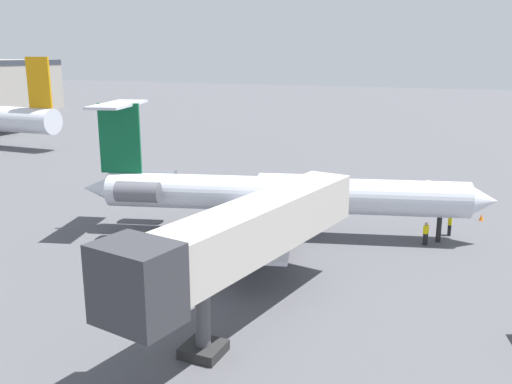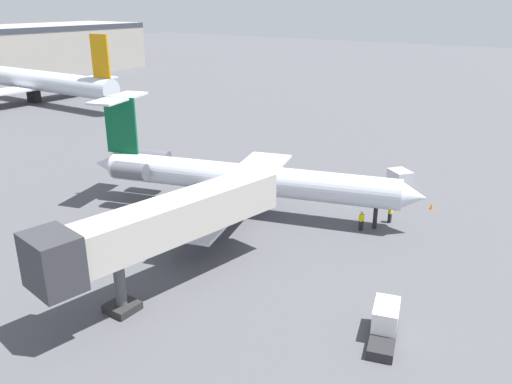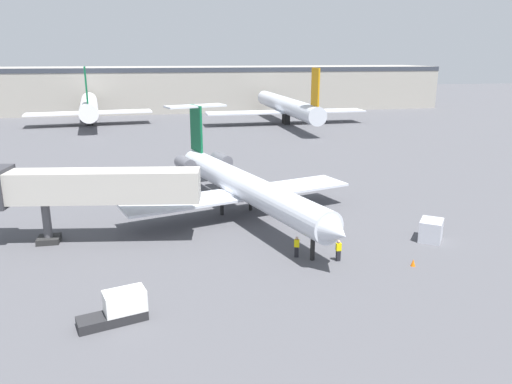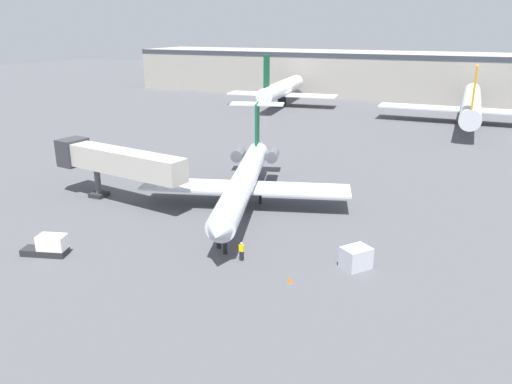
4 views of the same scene
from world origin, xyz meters
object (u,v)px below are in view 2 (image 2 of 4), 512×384
at_px(ground_crew_marshaller, 390,213).
at_px(traffic_cone_near, 432,206).
at_px(baggage_tug_lead, 385,324).
at_px(parked_airliner_west_mid, 32,80).
at_px(regional_jet, 236,177).
at_px(cargo_container_uld, 400,179).
at_px(jet_bridge, 154,227).
at_px(ground_crew_loader, 361,221).

xyz_separation_m(ground_crew_marshaller, traffic_cone_near, (5.18, -2.07, -0.58)).
distance_m(baggage_tug_lead, parked_airliner_west_mid, 87.93).
bearing_deg(baggage_tug_lead, ground_crew_marshaller, 19.93).
distance_m(ground_crew_marshaller, traffic_cone_near, 5.61).
xyz_separation_m(baggage_tug_lead, traffic_cone_near, (21.14, 3.71, -0.56)).
distance_m(regional_jet, ground_crew_marshaller, 13.87).
relative_size(cargo_container_uld, traffic_cone_near, 5.25).
bearing_deg(ground_crew_marshaller, regional_jet, 113.33).
height_order(jet_bridge, ground_crew_marshaller, jet_bridge).
distance_m(regional_jet, baggage_tug_lead, 21.29).
distance_m(cargo_container_uld, traffic_cone_near, 6.24).
bearing_deg(traffic_cone_near, parked_airliner_west_mid, 81.85).
bearing_deg(ground_crew_loader, ground_crew_marshaller, -25.31).
relative_size(ground_crew_marshaller, traffic_cone_near, 3.07).
relative_size(ground_crew_loader, baggage_tug_lead, 0.40).
xyz_separation_m(jet_bridge, ground_crew_loader, (16.95, -6.83, -3.95)).
distance_m(ground_crew_loader, parked_airliner_west_mid, 77.06).
relative_size(baggage_tug_lead, cargo_container_uld, 1.46).
bearing_deg(baggage_tug_lead, regional_jet, 60.05).
relative_size(cargo_container_uld, parked_airliner_west_mid, 0.07).
relative_size(jet_bridge, cargo_container_uld, 6.30).
bearing_deg(regional_jet, cargo_container_uld, -34.15).
height_order(ground_crew_loader, parked_airliner_west_mid, parked_airliner_west_mid).
xyz_separation_m(regional_jet, jet_bridge, (-14.47, -4.32, 1.53)).
relative_size(jet_bridge, traffic_cone_near, 33.10).
bearing_deg(traffic_cone_near, cargo_container_uld, 47.99).
height_order(traffic_cone_near, parked_airliner_west_mid, parked_airliner_west_mid).
xyz_separation_m(cargo_container_uld, parked_airliner_west_mid, (7.02, 73.39, 3.22)).
height_order(baggage_tug_lead, traffic_cone_near, baggage_tug_lead).
bearing_deg(baggage_tug_lead, ground_crew_loader, 28.83).
height_order(ground_crew_loader, cargo_container_uld, cargo_container_uld).
relative_size(ground_crew_loader, parked_airliner_west_mid, 0.04).
bearing_deg(ground_crew_loader, traffic_cone_near, -23.11).
height_order(ground_crew_marshaller, cargo_container_uld, cargo_container_uld).
height_order(ground_crew_loader, traffic_cone_near, ground_crew_loader).
xyz_separation_m(traffic_cone_near, parked_airliner_west_mid, (11.17, 78.00, 3.85)).
bearing_deg(ground_crew_marshaller, baggage_tug_lead, -160.07).
xyz_separation_m(regional_jet, parked_airliner_west_mid, (21.76, 63.39, 0.84)).
xyz_separation_m(baggage_tug_lead, parked_airliner_west_mid, (32.32, 81.72, 3.29)).
relative_size(jet_bridge, parked_airliner_west_mid, 0.42).
bearing_deg(regional_jet, parked_airliner_west_mid, 71.06).
xyz_separation_m(regional_jet, traffic_cone_near, (10.59, -14.61, -3.01)).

